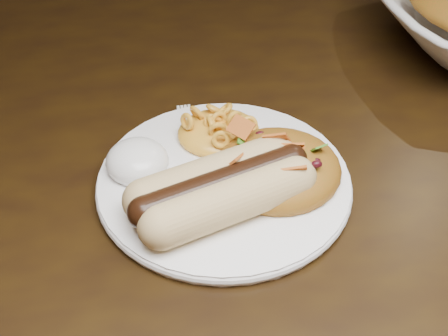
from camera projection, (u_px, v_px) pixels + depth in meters
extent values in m
cube|color=black|center=(278.00, 109.00, 0.63)|extent=(1.60, 0.90, 0.04)
cylinder|color=white|center=(224.00, 182.00, 0.51)|extent=(0.21, 0.21, 0.01)
cylinder|color=#D2B873|center=(225.00, 203.00, 0.46)|extent=(0.12, 0.07, 0.03)
cylinder|color=#D2B873|center=(218.00, 175.00, 0.49)|extent=(0.12, 0.07, 0.03)
cylinder|color=black|center=(221.00, 185.00, 0.47)|extent=(0.13, 0.06, 0.03)
ellipsoid|color=gold|center=(219.00, 124.00, 0.54)|extent=(0.09, 0.09, 0.03)
ellipsoid|color=white|center=(136.00, 154.00, 0.51)|extent=(0.07, 0.07, 0.03)
ellipsoid|color=#C53E0F|center=(278.00, 163.00, 0.50)|extent=(0.11, 0.10, 0.04)
cube|color=silver|center=(196.00, 161.00, 0.54)|extent=(0.05, 0.14, 0.00)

